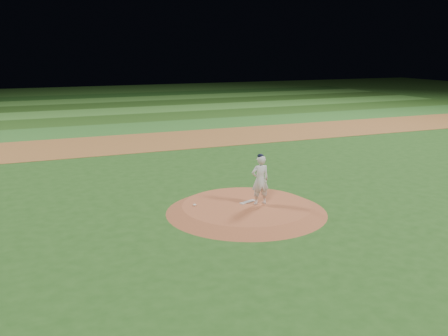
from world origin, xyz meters
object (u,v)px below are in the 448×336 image
object	(u,v)px
rosin_bag	(195,205)
pitcher_on_mound	(260,180)
pitching_rubber	(248,202)
pitchers_mound	(246,208)

from	to	relation	value
rosin_bag	pitcher_on_mound	distance (m)	2.39
pitcher_on_mound	rosin_bag	bearing A→B (deg)	162.13
pitching_rubber	pitchers_mound	bearing A→B (deg)	-144.41
pitchers_mound	rosin_bag	bearing A→B (deg)	160.50
rosin_bag	pitcher_on_mound	world-z (taller)	pitcher_on_mound
pitchers_mound	pitching_rubber	size ratio (longest dim) A/B	8.50
pitchers_mound	pitcher_on_mound	size ratio (longest dim) A/B	3.11
rosin_bag	pitcher_on_mound	bearing A→B (deg)	-17.87
pitching_rubber	pitcher_on_mound	distance (m)	0.97
pitchers_mound	pitching_rubber	distance (m)	0.32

